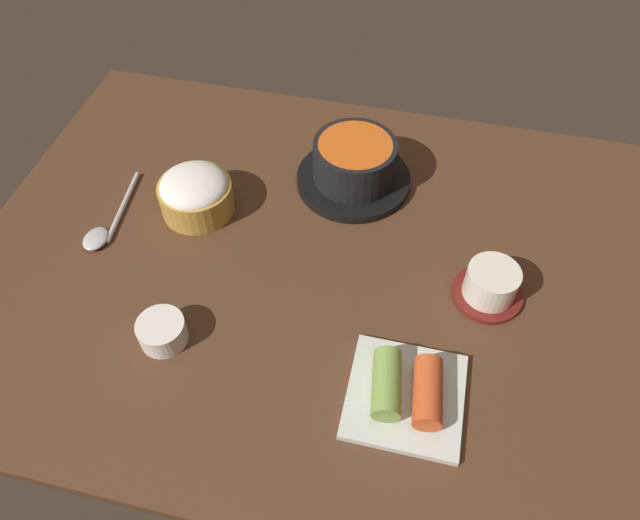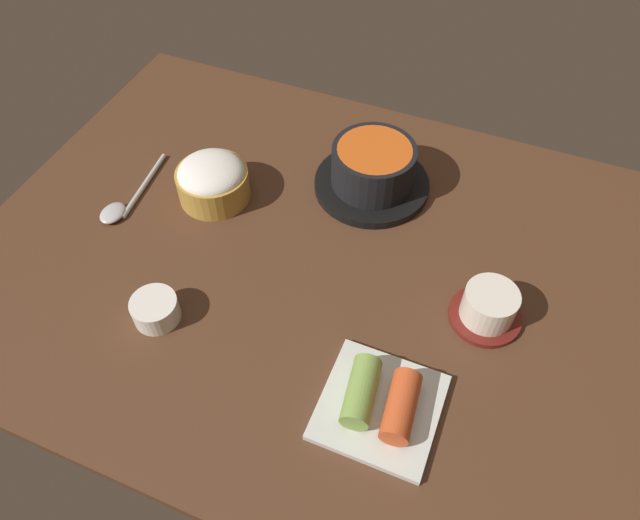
% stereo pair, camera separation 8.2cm
% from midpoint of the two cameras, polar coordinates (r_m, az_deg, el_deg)
% --- Properties ---
extents(dining_table, '(1.00, 0.76, 0.02)m').
position_cam_midpoint_polar(dining_table, '(0.87, 1.98, -0.47)').
color(dining_table, '#4C2D1C').
rests_on(dining_table, ground).
extents(stone_pot, '(0.19, 0.19, 0.08)m').
position_cam_midpoint_polar(stone_pot, '(0.94, 7.68, 8.51)').
color(stone_pot, black).
rests_on(stone_pot, dining_table).
extents(rice_bowl, '(0.11, 0.11, 0.07)m').
position_cam_midpoint_polar(rice_bowl, '(0.93, -7.94, 7.61)').
color(rice_bowl, '#B78C38').
rests_on(rice_bowl, dining_table).
extents(tea_cup_with_saucer, '(0.10, 0.10, 0.05)m').
position_cam_midpoint_polar(tea_cup_with_saucer, '(0.82, 18.86, -4.53)').
color(tea_cup_with_saucer, maroon).
rests_on(tea_cup_with_saucer, dining_table).
extents(kimchi_plate, '(0.14, 0.14, 0.05)m').
position_cam_midpoint_polar(kimchi_plate, '(0.73, 9.18, -13.78)').
color(kimchi_plate, silver).
rests_on(kimchi_plate, dining_table).
extents(side_bowl_near, '(0.06, 0.06, 0.03)m').
position_cam_midpoint_polar(side_bowl_near, '(0.80, -12.96, -4.86)').
color(side_bowl_near, white).
rests_on(side_bowl_near, dining_table).
extents(spoon, '(0.04, 0.17, 0.01)m').
position_cam_midpoint_polar(spoon, '(0.96, -16.35, 5.11)').
color(spoon, '#B7B7BC').
rests_on(spoon, dining_table).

